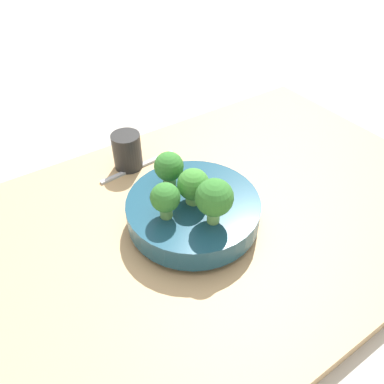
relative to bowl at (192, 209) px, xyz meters
The scene contains 9 objects.
ground_plane 0.07m from the bowl, 165.55° to the left, with size 6.00×6.00×0.00m, color #ADA89E.
table 0.06m from the bowl, 165.55° to the left, with size 1.14×0.69×0.04m.
bowl is the anchor object (origin of this frame).
broccoli_floret_center 0.06m from the bowl, behind, with size 0.06×0.06×0.07m.
broccoli_floret_front 0.09m from the bowl, 79.94° to the right, with size 0.06×0.06×0.07m.
broccoli_floret_right 0.09m from the bowl, ahead, with size 0.05×0.05×0.07m.
broccoli_floret_back 0.10m from the bowl, 90.38° to the left, with size 0.07×0.07×0.09m.
cup 0.24m from the bowl, 84.87° to the right, with size 0.07×0.07×0.09m.
fork 0.22m from the bowl, 88.39° to the right, with size 0.20×0.02×0.01m.
Camera 1 is at (0.31, 0.43, 0.58)m, focal length 35.00 mm.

